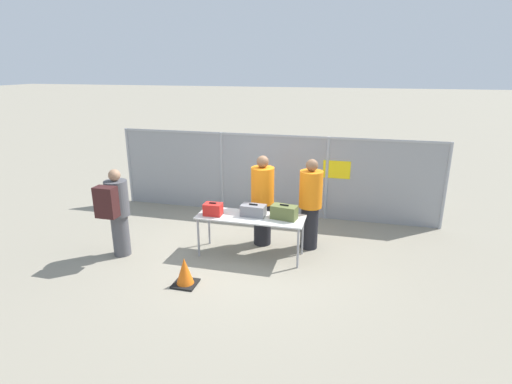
{
  "coord_description": "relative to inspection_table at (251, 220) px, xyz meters",
  "views": [
    {
      "loc": [
        1.85,
        -6.64,
        3.39
      ],
      "look_at": [
        0.02,
        0.49,
        1.05
      ],
      "focal_mm": 28.0,
      "sensor_mm": 36.0,
      "label": 1
    }
  ],
  "objects": [
    {
      "name": "fence_section",
      "position": [
        -0.06,
        2.25,
        0.29
      ],
      "size": [
        7.53,
        0.07,
        1.9
      ],
      "color": "#9EA0A5",
      "rests_on": "ground_plane"
    },
    {
      "name": "traveler_hooded",
      "position": [
        -2.34,
        -0.62,
        0.19
      ],
      "size": [
        0.41,
        0.63,
        1.65
      ],
      "rotation": [
        0.0,
        0.0,
        0.04
      ],
      "color": "#4C4C51",
      "rests_on": "ground_plane"
    },
    {
      "name": "inspection_table",
      "position": [
        0.0,
        0.0,
        0.0
      ],
      "size": [
        1.96,
        0.67,
        0.77
      ],
      "color": "silver",
      "rests_on": "ground_plane"
    },
    {
      "name": "suitcase_olive",
      "position": [
        0.61,
        0.04,
        0.18
      ],
      "size": [
        0.49,
        0.32,
        0.27
      ],
      "color": "#566033",
      "rests_on": "inspection_table"
    },
    {
      "name": "traffic_cone",
      "position": [
        -0.75,
        -1.28,
        -0.5
      ],
      "size": [
        0.38,
        0.38,
        0.47
      ],
      "color": "black",
      "rests_on": "ground_plane"
    },
    {
      "name": "suitcase_red",
      "position": [
        -0.69,
        -0.1,
        0.17
      ],
      "size": [
        0.33,
        0.23,
        0.24
      ],
      "color": "red",
      "rests_on": "inspection_table"
    },
    {
      "name": "suitcase_grey",
      "position": [
        0.04,
        0.05,
        0.16
      ],
      "size": [
        0.45,
        0.28,
        0.23
      ],
      "color": "slate",
      "rests_on": "inspection_table"
    },
    {
      "name": "ground_plane",
      "position": [
        -0.07,
        0.11,
        -0.71
      ],
      "size": [
        120.0,
        120.0,
        0.0
      ],
      "primitive_type": "plane",
      "color": "gray"
    },
    {
      "name": "security_worker_far",
      "position": [
        1.01,
        0.61,
        0.2
      ],
      "size": [
        0.44,
        0.44,
        1.76
      ],
      "rotation": [
        0.0,
        0.0,
        3.4
      ],
      "color": "black",
      "rests_on": "ground_plane"
    },
    {
      "name": "security_worker_near",
      "position": [
        0.09,
        0.56,
        0.21
      ],
      "size": [
        0.44,
        0.44,
        1.79
      ],
      "rotation": [
        0.0,
        0.0,
        3.0
      ],
      "color": "black",
      "rests_on": "ground_plane"
    },
    {
      "name": "utility_trailer",
      "position": [
        1.57,
        4.28,
        -0.33
      ],
      "size": [
        3.68,
        2.01,
        0.66
      ],
      "color": "white",
      "rests_on": "ground_plane"
    }
  ]
}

